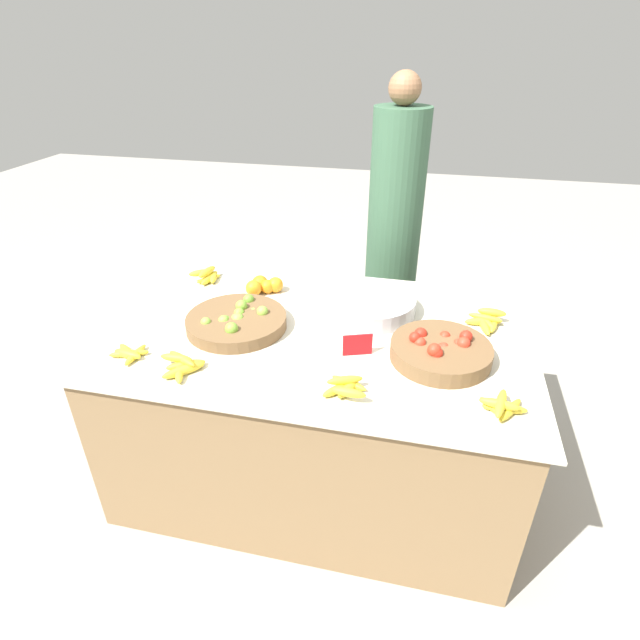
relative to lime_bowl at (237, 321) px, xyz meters
The scene contains 14 objects.
ground_plane 0.87m from the lime_bowl, ahead, with size 12.00×12.00×0.00m, color #A39E93.
market_table 0.54m from the lime_bowl, ahead, with size 1.71×1.12×0.77m.
lime_bowl is the anchor object (origin of this frame).
tomato_basket 0.83m from the lime_bowl, ahead, with size 0.38×0.38×0.10m.
orange_pile 0.33m from the lime_bowl, 88.62° to the left, with size 0.16×0.13×0.08m.
metal_bowl 0.58m from the lime_bowl, 25.57° to the left, with size 0.39×0.39×0.08m.
price_sign 0.53m from the lime_bowl, ahead, with size 0.11×0.04×0.09m.
banana_bunch_front_left 0.62m from the lime_bowl, 32.47° to the right, with size 0.16×0.14×0.06m.
banana_bunch_middle_right 1.08m from the lime_bowl, 17.21° to the right, with size 0.16×0.16×0.06m.
banana_bunch_front_right 0.35m from the lime_bowl, 103.64° to the right, with size 0.17×0.16×0.06m.
banana_bunch_front_center 0.49m from the lime_bowl, 127.60° to the left, with size 0.15×0.15×0.06m.
banana_bunch_middle_left 0.44m from the lime_bowl, 136.94° to the right, with size 0.15×0.14×0.04m.
banana_bunch_back_center 1.04m from the lime_bowl, 13.62° to the left, with size 0.17×0.18×0.06m.
vendor_person 1.15m from the lime_bowl, 61.43° to the left, with size 0.30×0.30×1.69m.
Camera 1 is at (0.39, -1.72, 1.84)m, focal length 28.00 mm.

